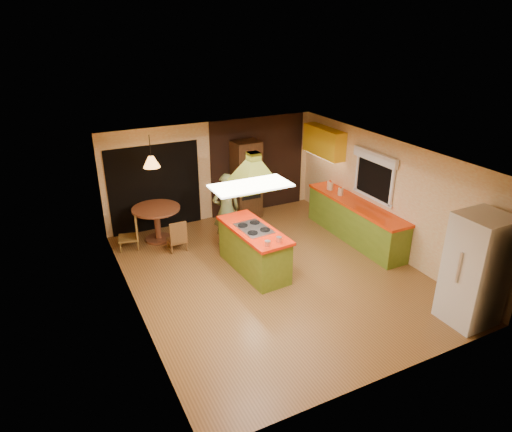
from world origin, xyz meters
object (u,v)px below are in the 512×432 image
dining_table (157,217)px  canister_large (330,185)px  refrigerator (476,270)px  man (226,210)px  kitchen_island (254,249)px  wall_oven (246,180)px

dining_table → canister_large: size_ratio=5.58×
dining_table → canister_large: canister_large is taller
refrigerator → canister_large: (0.15, 4.38, 0.04)m
man → canister_large: (2.73, -0.06, 0.16)m
kitchen_island → man: 1.34m
wall_oven → dining_table: 2.51m
wall_oven → dining_table: (-2.45, -0.36, -0.42)m
man → wall_oven: wall_oven is taller
wall_oven → refrigerator: bearing=-77.6°
dining_table → canister_large: bearing=-13.7°
refrigerator → wall_oven: (-1.48, 5.73, 0.02)m
wall_oven → kitchen_island: bearing=-114.3°
wall_oven → canister_large: wall_oven is taller
kitchen_island → man: (-0.05, 1.28, 0.38)m
wall_oven → dining_table: size_ratio=1.83×
man → dining_table: 1.66m
man → wall_oven: 1.71m
kitchen_island → man: man is taller
kitchen_island → canister_large: (2.68, 1.23, 0.54)m
man → wall_oven: bearing=-125.1°
refrigerator → dining_table: refrigerator is taller
man → refrigerator: bearing=125.7°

